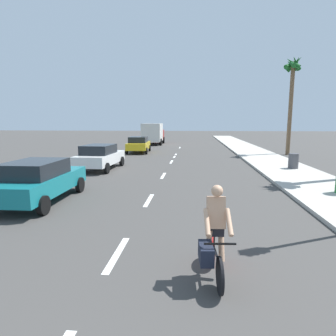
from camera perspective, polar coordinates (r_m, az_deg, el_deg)
ground_plane at (r=19.65m, az=0.24°, el=0.46°), size 160.00×160.00×0.00m
sidewalk_strip at (r=22.28m, az=19.98°, el=1.12°), size 3.60×80.00×0.14m
lane_stripe_2 at (r=6.87m, az=-10.15°, el=-16.55°), size 0.16×1.80×0.01m
lane_stripe_3 at (r=11.04m, az=-3.86°, el=-6.44°), size 0.16×1.80×0.01m
lane_stripe_4 at (r=15.99m, az=-0.95°, el=-1.53°), size 0.16×1.80×0.01m
lane_stripe_5 at (r=21.52m, az=0.68°, el=1.23°), size 0.16×1.80×0.01m
lane_stripe_6 at (r=24.92m, az=1.32°, el=2.31°), size 0.16×1.80×0.01m
lane_stripe_7 at (r=26.30m, az=1.54°, el=2.67°), size 0.16×1.80×0.01m
lane_stripe_8 at (r=33.71m, az=2.38°, el=4.09°), size 0.16×1.80×0.01m
cyclist at (r=5.58m, az=9.12°, el=-13.48°), size 0.65×1.71×1.82m
parked_car_teal at (r=11.67m, az=-24.54°, el=-2.18°), size 2.14×4.55×1.57m
parked_car_white at (r=18.58m, az=-13.44°, el=2.33°), size 2.19×4.55×1.57m
parked_car_yellow at (r=28.23m, az=-5.90°, el=4.78°), size 2.23×4.51×1.57m
delivery_truck at (r=38.73m, az=-3.00°, el=6.97°), size 2.76×6.28×2.80m
palm_tree_far at (r=28.51m, az=23.61°, el=15.72°), size 1.74×1.73×8.77m
trash_bin_far at (r=19.23m, az=23.79°, el=1.30°), size 0.60×0.60×0.92m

